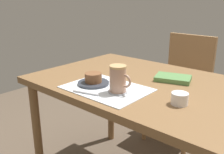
# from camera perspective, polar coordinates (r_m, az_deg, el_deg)

# --- Properties ---
(dining_table) EXTENTS (1.17, 0.79, 0.71)m
(dining_table) POSITION_cam_1_polar(r_m,az_deg,el_deg) (1.35, 7.26, -4.15)
(dining_table) COLOR brown
(dining_table) RESTS_ON ground_plane
(wooden_chair) EXTENTS (0.42, 0.42, 0.84)m
(wooden_chair) POSITION_cam_1_polar(r_m,az_deg,el_deg) (2.09, 15.68, -1.33)
(wooden_chair) COLOR #997047
(wooden_chair) RESTS_ON ground_plane
(placemat) EXTENTS (0.39, 0.29, 0.00)m
(placemat) POSITION_cam_1_polar(r_m,az_deg,el_deg) (1.20, -1.25, -2.62)
(placemat) COLOR white
(placemat) RESTS_ON dining_table
(pastry_plate) EXTENTS (0.16, 0.16, 0.01)m
(pastry_plate) POSITION_cam_1_polar(r_m,az_deg,el_deg) (1.25, -4.26, -1.40)
(pastry_plate) COLOR #333842
(pastry_plate) RESTS_ON placemat
(pastry) EXTENTS (0.08, 0.08, 0.05)m
(pastry) POSITION_cam_1_polar(r_m,az_deg,el_deg) (1.25, -4.29, -0.12)
(pastry) COLOR brown
(pastry) RESTS_ON pastry_plate
(coffee_coaster) EXTENTS (0.09, 0.09, 0.00)m
(coffee_coaster) POSITION_cam_1_polar(r_m,az_deg,el_deg) (1.15, 1.43, -3.40)
(coffee_coaster) COLOR #99999E
(coffee_coaster) RESTS_ON placemat
(coffee_mug) EXTENTS (0.11, 0.08, 0.12)m
(coffee_mug) POSITION_cam_1_polar(r_m,az_deg,el_deg) (1.13, 1.55, -0.40)
(coffee_mug) COLOR tan
(coffee_mug) RESTS_ON coffee_coaster
(teaspoon) EXTENTS (0.13, 0.04, 0.01)m
(teaspoon) POSITION_cam_1_polar(r_m,az_deg,el_deg) (1.14, -6.06, -3.63)
(teaspoon) COLOR silver
(teaspoon) RESTS_ON placemat
(sugar_bowl) EXTENTS (0.07, 0.07, 0.05)m
(sugar_bowl) POSITION_cam_1_polar(r_m,az_deg,el_deg) (1.06, 15.20, -4.80)
(sugar_bowl) COLOR white
(sugar_bowl) RESTS_ON dining_table
(small_book) EXTENTS (0.21, 0.17, 0.02)m
(small_book) POSITION_cam_1_polar(r_m,az_deg,el_deg) (1.36, 13.76, -0.28)
(small_book) COLOR #598C4C
(small_book) RESTS_ON dining_table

